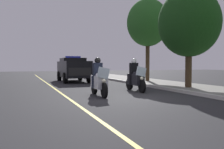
{
  "coord_description": "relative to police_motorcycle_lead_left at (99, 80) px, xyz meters",
  "views": [
    {
      "loc": [
        9.32,
        -4.29,
        1.43
      ],
      "look_at": [
        -1.98,
        0.0,
        0.9
      ],
      "focal_mm": 39.07,
      "sensor_mm": 36.0,
      "label": 1
    }
  ],
  "objects": [
    {
      "name": "sidewalk_strip",
      "position": [
        0.97,
        6.13,
        -0.65
      ],
      "size": [
        48.0,
        3.6,
        0.1
      ],
      "primitive_type": "cube",
      "color": "gray",
      "rests_on": "ground"
    },
    {
      "name": "ground_plane",
      "position": [
        0.97,
        1.01,
        -0.7
      ],
      "size": [
        80.0,
        80.0,
        0.0
      ],
      "primitive_type": "plane",
      "color": "#28282B"
    },
    {
      "name": "police_motorcycle_lead_right",
      "position": [
        -1.1,
        2.34,
        0.0
      ],
      "size": [
        2.14,
        0.56,
        1.72
      ],
      "color": "black",
      "rests_on": "ground"
    },
    {
      "name": "tree_far_back",
      "position": [
        -6.71,
        6.17,
        3.94
      ],
      "size": [
        3.28,
        3.28,
        6.42
      ],
      "color": "#42301E",
      "rests_on": "sidewalk_strip"
    },
    {
      "name": "lane_stripe_center",
      "position": [
        0.97,
        -1.41,
        -0.7
      ],
      "size": [
        48.0,
        0.12,
        0.01
      ],
      "primitive_type": "cube",
      "color": "#E0D14C",
      "rests_on": "ground"
    },
    {
      "name": "curb_strip",
      "position": [
        0.97,
        4.23,
        -0.62
      ],
      "size": [
        48.0,
        0.24,
        0.15
      ],
      "primitive_type": "cube",
      "color": "#B7B5AD",
      "rests_on": "ground"
    },
    {
      "name": "cyclist_background",
      "position": [
        -14.29,
        3.33,
        0.14
      ],
      "size": [
        1.76,
        0.32,
        1.69
      ],
      "color": "black",
      "rests_on": "ground"
    },
    {
      "name": "police_motorcycle_lead_left",
      "position": [
        0.0,
        0.0,
        0.0
      ],
      "size": [
        2.14,
        0.56,
        1.72
      ],
      "color": "black",
      "rests_on": "ground"
    },
    {
      "name": "tree_mid_block",
      "position": [
        -1.13,
        5.72,
        3.04
      ],
      "size": [
        3.48,
        3.48,
        5.58
      ],
      "color": "#42301E",
      "rests_on": "sidewalk_strip"
    },
    {
      "name": "police_suv",
      "position": [
        -9.09,
        0.74,
        0.37
      ],
      "size": [
        4.93,
        2.12,
        2.05
      ],
      "color": "black",
      "rests_on": "ground"
    }
  ]
}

